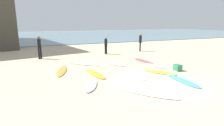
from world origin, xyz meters
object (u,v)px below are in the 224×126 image
(surfboard_0, at_px, (114,64))
(beach_cooler, at_px, (178,68))
(surfboard_3, at_px, (148,93))
(surfboard_10, at_px, (62,71))
(surfboard_5, at_px, (183,81))
(beachgoer_far, at_px, (39,46))
(surfboard_6, at_px, (160,72))
(beachgoer_near, at_px, (106,45))
(surfboard_4, at_px, (144,61))
(beachgoer_mid, at_px, (140,41))
(surfboard_1, at_px, (84,64))
(surfboard_9, at_px, (90,85))
(surfboard_2, at_px, (96,74))
(surfboard_7, at_px, (155,66))
(surfboard_8, at_px, (136,76))

(surfboard_0, bearing_deg, beach_cooler, 112.71)
(surfboard_3, bearing_deg, surfboard_10, 80.55)
(surfboard_5, xyz_separation_m, beachgoer_far, (-6.42, 9.06, 1.01))
(surfboard_0, distance_m, beach_cooler, 4.28)
(surfboard_6, bearing_deg, beachgoer_near, -116.97)
(surfboard_4, height_order, beachgoer_near, beachgoer_near)
(surfboard_3, height_order, beachgoer_mid, beachgoer_mid)
(surfboard_1, bearing_deg, beach_cooler, -81.31)
(surfboard_5, relative_size, surfboard_9, 1.28)
(surfboard_4, bearing_deg, surfboard_2, -158.01)
(surfboard_2, height_order, surfboard_3, surfboard_2)
(surfboard_6, distance_m, beachgoer_far, 9.76)
(surfboard_6, bearing_deg, surfboard_9, -24.07)
(surfboard_0, height_order, surfboard_10, surfboard_0)
(surfboard_6, bearing_deg, surfboard_4, -136.90)
(surfboard_4, distance_m, surfboard_9, 6.47)
(beachgoer_mid, bearing_deg, beachgoer_far, 122.07)
(beach_cooler, bearing_deg, surfboard_9, -174.64)
(beachgoer_near, xyz_separation_m, beachgoer_mid, (3.91, 0.23, 0.15))
(surfboard_6, bearing_deg, surfboard_7, -147.48)
(surfboard_10, bearing_deg, beach_cooler, 173.16)
(surfboard_1, bearing_deg, surfboard_6, -90.10)
(surfboard_7, xyz_separation_m, beachgoer_mid, (2.63, 6.19, 1.00))
(surfboard_5, distance_m, surfboard_8, 2.37)
(surfboard_1, bearing_deg, surfboard_4, -52.59)
(surfboard_9, bearing_deg, surfboard_6, -149.45)
(surfboard_6, height_order, surfboard_8, surfboard_6)
(surfboard_1, xyz_separation_m, surfboard_7, (4.28, -2.49, 0.00))
(beachgoer_mid, relative_size, beach_cooler, 4.10)
(surfboard_0, height_order, surfboard_8, surfboard_0)
(surfboard_3, distance_m, surfboard_8, 2.41)
(surfboard_1, distance_m, surfboard_2, 2.81)
(surfboard_1, distance_m, beachgoer_far, 4.51)
(surfboard_3, distance_m, beachgoer_far, 10.57)
(surfboard_0, relative_size, surfboard_10, 0.77)
(surfboard_0, xyz_separation_m, surfboard_3, (-0.95, -5.62, -0.01))
(surfboard_0, bearing_deg, beachgoer_near, -122.31)
(surfboard_3, height_order, surfboard_9, surfboard_9)
(surfboard_4, distance_m, beach_cooler, 3.18)
(surfboard_8, distance_m, surfboard_10, 4.54)
(surfboard_6, bearing_deg, surfboard_3, 13.18)
(surfboard_10, height_order, beachgoer_near, beachgoer_near)
(surfboard_5, height_order, surfboard_9, surfboard_9)
(surfboard_4, bearing_deg, surfboard_0, 177.28)
(surfboard_6, distance_m, surfboard_7, 1.65)
(surfboard_7, bearing_deg, beachgoer_near, 87.10)
(surfboard_9, bearing_deg, beachgoer_mid, -110.07)
(beachgoer_mid, xyz_separation_m, beach_cooler, (-2.06, -7.68, -0.85))
(surfboard_9, height_order, beachgoer_far, beachgoer_far)
(surfboard_2, bearing_deg, surfboard_5, 134.72)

